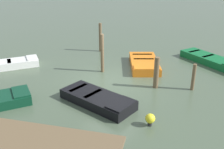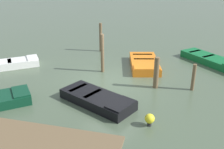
{
  "view_description": "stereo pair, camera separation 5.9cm",
  "coord_description": "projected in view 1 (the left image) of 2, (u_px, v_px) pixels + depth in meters",
  "views": [
    {
      "loc": [
        -3.85,
        11.3,
        5.37
      ],
      "look_at": [
        0.0,
        0.0,
        0.35
      ],
      "focal_mm": 41.78,
      "sensor_mm": 36.0,
      "label": 1
    },
    {
      "loc": [
        -3.91,
        11.28,
        5.37
      ],
      "look_at": [
        0.0,
        0.0,
        0.35
      ],
      "focal_mm": 41.78,
      "sensor_mm": 36.0,
      "label": 2
    }
  ],
  "objects": [
    {
      "name": "rowboat_green",
      "position": [
        212.0,
        60.0,
        15.3
      ],
      "size": [
        3.78,
        3.46,
        0.46
      ],
      "rotation": [
        0.0,
        0.0,
        2.44
      ],
      "color": "#0F602D",
      "rests_on": "ground_plane"
    },
    {
      "name": "rowboat_orange",
      "position": [
        144.0,
        63.0,
        14.81
      ],
      "size": [
        2.41,
        3.4,
        0.46
      ],
      "rotation": [
        0.0,
        0.0,
        1.9
      ],
      "color": "orange",
      "rests_on": "ground_plane"
    },
    {
      "name": "mooring_piling_near_right",
      "position": [
        156.0,
        73.0,
        12.1
      ],
      "size": [
        0.24,
        0.24,
        1.51
      ],
      "primitive_type": "cylinder",
      "color": "brown",
      "rests_on": "ground_plane"
    },
    {
      "name": "dock_segment",
      "position": [
        48.0,
        145.0,
        7.14
      ],
      "size": [
        4.2,
        1.81,
        0.95
      ],
      "rotation": [
        0.0,
        0.0,
        0.09
      ],
      "color": "brown",
      "rests_on": "ground_plane"
    },
    {
      "name": "mooring_piling_mid_right",
      "position": [
        102.0,
        53.0,
        13.83
      ],
      "size": [
        0.18,
        0.18,
        2.09
      ],
      "primitive_type": "cylinder",
      "color": "brown",
      "rests_on": "ground_plane"
    },
    {
      "name": "rowboat_white",
      "position": [
        14.0,
        63.0,
        14.79
      ],
      "size": [
        2.72,
        2.57,
        0.46
      ],
      "rotation": [
        0.0,
        0.0,
        3.87
      ],
      "color": "silver",
      "rests_on": "ground_plane"
    },
    {
      "name": "ground_plane",
      "position": [
        112.0,
        81.0,
        13.09
      ],
      "size": [
        80.0,
        80.0,
        0.0
      ],
      "primitive_type": "plane",
      "color": "#475642"
    },
    {
      "name": "mooring_piling_near_left",
      "position": [
        193.0,
        77.0,
        11.93
      ],
      "size": [
        0.16,
        0.16,
        1.27
      ],
      "primitive_type": "cylinder",
      "color": "brown",
      "rests_on": "ground_plane"
    },
    {
      "name": "rowboat_black",
      "position": [
        98.0,
        99.0,
        10.85
      ],
      "size": [
        3.5,
        2.36,
        0.46
      ],
      "rotation": [
        0.0,
        0.0,
        2.78
      ],
      "color": "black",
      "rests_on": "ground_plane"
    },
    {
      "name": "marker_buoy",
      "position": [
        150.0,
        119.0,
        9.34
      ],
      "size": [
        0.36,
        0.36,
        0.48
      ],
      "color": "#262626",
      "rests_on": "ground_plane"
    },
    {
      "name": "mooring_piling_far_right",
      "position": [
        100.0,
        37.0,
        17.26
      ],
      "size": [
        0.19,
        0.19,
        1.9
      ],
      "primitive_type": "cylinder",
      "color": "brown",
      "rests_on": "ground_plane"
    }
  ]
}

